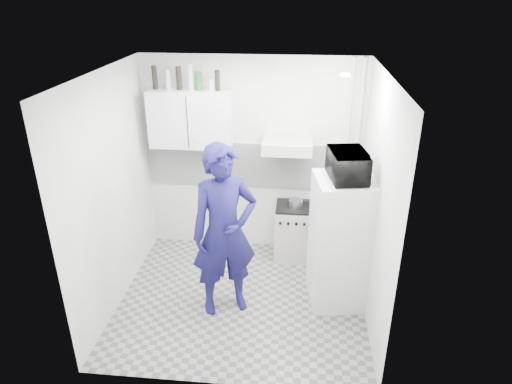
# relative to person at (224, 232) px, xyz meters

# --- Properties ---
(floor) EXTENTS (2.80, 2.80, 0.00)m
(floor) POSITION_rel_person_xyz_m (0.16, 0.14, -0.97)
(floor) COLOR gray
(floor) RESTS_ON ground
(ceiling) EXTENTS (2.80, 2.80, 0.00)m
(ceiling) POSITION_rel_person_xyz_m (0.16, 0.14, 1.63)
(ceiling) COLOR white
(ceiling) RESTS_ON wall_back
(wall_back) EXTENTS (2.80, 0.00, 2.80)m
(wall_back) POSITION_rel_person_xyz_m (0.16, 1.39, 0.33)
(wall_back) COLOR silver
(wall_back) RESTS_ON floor
(wall_left) EXTENTS (0.00, 2.60, 2.60)m
(wall_left) POSITION_rel_person_xyz_m (-1.24, 0.14, 0.33)
(wall_left) COLOR silver
(wall_left) RESTS_ON floor
(wall_right) EXTENTS (0.00, 2.60, 2.60)m
(wall_right) POSITION_rel_person_xyz_m (1.56, 0.14, 0.33)
(wall_right) COLOR silver
(wall_right) RESTS_ON floor
(person) EXTENTS (0.83, 0.70, 1.94)m
(person) POSITION_rel_person_xyz_m (0.00, 0.00, 0.00)
(person) COLOR #141245
(person) RESTS_ON floor
(stove) EXTENTS (0.45, 0.45, 0.73)m
(stove) POSITION_rel_person_xyz_m (0.70, 1.14, -0.61)
(stove) COLOR #BAB5A6
(stove) RESTS_ON floor
(fridge) EXTENTS (0.72, 0.72, 1.52)m
(fridge) POSITION_rel_person_xyz_m (1.26, 0.28, -0.21)
(fridge) COLOR white
(fridge) RESTS_ON floor
(stove_top) EXTENTS (0.44, 0.44, 0.03)m
(stove_top) POSITION_rel_person_xyz_m (0.70, 1.14, -0.23)
(stove_top) COLOR black
(stove_top) RESTS_ON stove
(saucepan) EXTENTS (0.18, 0.18, 0.10)m
(saucepan) POSITION_rel_person_xyz_m (0.73, 1.11, -0.17)
(saucepan) COLOR silver
(saucepan) RESTS_ON stove_top
(microwave) EXTENTS (0.59, 0.45, 0.30)m
(microwave) POSITION_rel_person_xyz_m (1.26, 0.28, 0.70)
(microwave) COLOR black
(microwave) RESTS_ON fridge
(bottle_a) EXTENTS (0.07, 0.07, 0.28)m
(bottle_a) POSITION_rel_person_xyz_m (-1.00, 1.21, 1.37)
(bottle_a) COLOR black
(bottle_a) RESTS_ON upper_cabinet
(bottle_b) EXTENTS (0.06, 0.06, 0.24)m
(bottle_b) POSITION_rel_person_xyz_m (-0.84, 1.21, 1.35)
(bottle_b) COLOR #B2B7BC
(bottle_b) RESTS_ON upper_cabinet
(bottle_c) EXTENTS (0.07, 0.07, 0.27)m
(bottle_c) POSITION_rel_person_xyz_m (-0.71, 1.21, 1.36)
(bottle_c) COLOR black
(bottle_c) RESTS_ON upper_cabinet
(bottle_d) EXTENTS (0.07, 0.07, 0.30)m
(bottle_d) POSITION_rel_person_xyz_m (-0.56, 1.21, 1.38)
(bottle_d) COLOR #B2B7BC
(bottle_d) RESTS_ON upper_cabinet
(canister_a) EXTENTS (0.09, 0.09, 0.21)m
(canister_a) POSITION_rel_person_xyz_m (-0.47, 1.21, 1.33)
(canister_a) COLOR #144C1E
(canister_a) RESTS_ON upper_cabinet
(canister_b) EXTENTS (0.07, 0.07, 0.14)m
(canister_b) POSITION_rel_person_xyz_m (-0.32, 1.21, 1.30)
(canister_b) COLOR #B2B7BC
(canister_b) RESTS_ON upper_cabinet
(bottle_e) EXTENTS (0.06, 0.06, 0.24)m
(bottle_e) POSITION_rel_person_xyz_m (-0.24, 1.21, 1.35)
(bottle_e) COLOR black
(bottle_e) RESTS_ON upper_cabinet
(upper_cabinet) EXTENTS (1.00, 0.35, 0.70)m
(upper_cabinet) POSITION_rel_person_xyz_m (-0.59, 1.21, 0.88)
(upper_cabinet) COLOR white
(upper_cabinet) RESTS_ON wall_back
(range_hood) EXTENTS (0.60, 0.50, 0.14)m
(range_hood) POSITION_rel_person_xyz_m (0.61, 1.14, 0.60)
(range_hood) COLOR #BAB5A6
(range_hood) RESTS_ON wall_back
(backsplash) EXTENTS (2.74, 0.03, 0.60)m
(backsplash) POSITION_rel_person_xyz_m (0.16, 1.37, 0.23)
(backsplash) COLOR white
(backsplash) RESTS_ON wall_back
(pipe_a) EXTENTS (0.05, 0.05, 2.60)m
(pipe_a) POSITION_rel_person_xyz_m (1.46, 1.31, 0.33)
(pipe_a) COLOR #BAB5A6
(pipe_a) RESTS_ON floor
(pipe_b) EXTENTS (0.04, 0.04, 2.60)m
(pipe_b) POSITION_rel_person_xyz_m (1.34, 1.31, 0.33)
(pipe_b) COLOR #BAB5A6
(pipe_b) RESTS_ON floor
(ceiling_spot_fixture) EXTENTS (0.10, 0.10, 0.02)m
(ceiling_spot_fixture) POSITION_rel_person_xyz_m (1.16, 0.34, 1.60)
(ceiling_spot_fixture) COLOR white
(ceiling_spot_fixture) RESTS_ON ceiling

